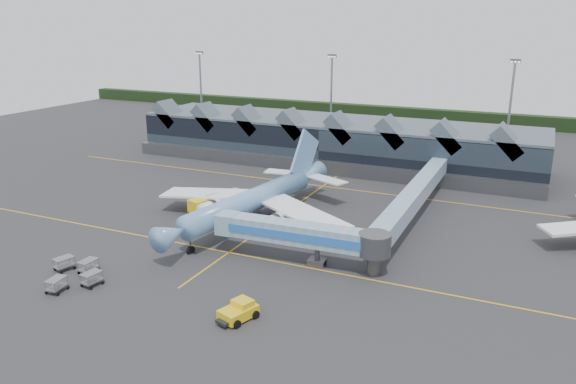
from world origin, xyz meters
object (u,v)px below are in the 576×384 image
at_px(fuel_truck, 217,201).
at_px(pushback_tug, 239,311).
at_px(main_airliner, 255,199).
at_px(jet_bridge, 310,236).

distance_m(fuel_truck, pushback_tug, 35.77).
bearing_deg(main_airliner, jet_bridge, -29.81).
bearing_deg(fuel_truck, jet_bridge, -10.28).
distance_m(main_airliner, pushback_tug, 30.62).
distance_m(main_airliner, jet_bridge, 18.05).
height_order(main_airliner, pushback_tug, main_airliner).
bearing_deg(fuel_truck, main_airliner, 9.19).
relative_size(main_airliner, fuel_truck, 3.94).
xyz_separation_m(main_airliner, jet_bridge, (14.13, -11.23, 0.05)).
bearing_deg(pushback_tug, fuel_truck, 143.72).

